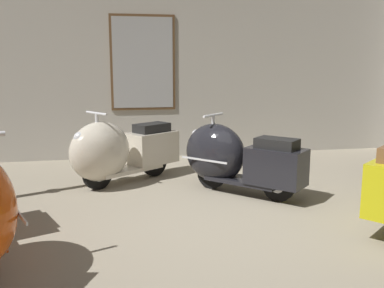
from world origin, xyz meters
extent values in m
plane|color=gray|center=(0.00, 0.00, 0.00)|extent=(60.00, 60.00, 0.00)
cube|color=#ADA89E|center=(0.00, 3.57, 1.65)|extent=(18.00, 0.20, 3.31)
cube|color=brown|center=(-0.52, 3.46, 1.60)|extent=(1.07, 0.03, 1.56)
cube|color=#9E9E9E|center=(-0.52, 3.44, 1.60)|extent=(0.99, 0.01, 1.48)
cube|color=silver|center=(-1.81, -0.50, 0.48)|extent=(0.30, 0.69, 0.03)
cylinder|color=black|center=(-1.26, 1.61, 0.20)|extent=(0.37, 0.29, 0.40)
cylinder|color=silver|center=(-1.26, 1.61, 0.20)|extent=(0.20, 0.18, 0.18)
cylinder|color=black|center=(-0.48, 2.16, 0.20)|extent=(0.37, 0.29, 0.40)
cylinder|color=silver|center=(-0.48, 2.16, 0.20)|extent=(0.20, 0.18, 0.18)
cube|color=beige|center=(-0.87, 1.89, 0.18)|extent=(0.99, 0.84, 0.05)
ellipsoid|color=beige|center=(-1.22, 1.64, 0.49)|extent=(0.99, 0.91, 0.76)
cube|color=beige|center=(-0.51, 2.13, 0.42)|extent=(0.79, 0.72, 0.44)
cube|color=black|center=(-0.51, 2.13, 0.70)|extent=(0.55, 0.50, 0.12)
sphere|color=silver|center=(-1.45, 1.48, 0.69)|extent=(0.15, 0.15, 0.15)
cylinder|color=silver|center=(-1.24, 1.62, 0.83)|extent=(0.04, 0.04, 0.28)
cylinder|color=silver|center=(-1.24, 1.62, 0.97)|extent=(0.28, 0.38, 0.03)
cylinder|color=black|center=(0.17, 1.39, 0.19)|extent=(0.33, 0.33, 0.39)
cylinder|color=silver|center=(0.17, 1.39, 0.19)|extent=(0.19, 0.19, 0.18)
cylinder|color=black|center=(0.82, 0.73, 0.19)|extent=(0.33, 0.33, 0.39)
cylinder|color=silver|center=(0.82, 0.73, 0.19)|extent=(0.19, 0.19, 0.18)
cube|color=black|center=(0.50, 1.06, 0.18)|extent=(0.90, 0.91, 0.05)
ellipsoid|color=black|center=(0.21, 1.36, 0.47)|extent=(0.93, 0.94, 0.74)
cube|color=black|center=(0.79, 0.75, 0.41)|extent=(0.74, 0.75, 0.43)
cube|color=black|center=(0.79, 0.75, 0.68)|extent=(0.52, 0.53, 0.12)
sphere|color=silver|center=(0.02, 1.55, 0.68)|extent=(0.15, 0.15, 0.15)
cylinder|color=silver|center=(0.19, 1.38, 0.81)|extent=(0.04, 0.04, 0.27)
cylinder|color=silver|center=(0.19, 1.38, 0.95)|extent=(0.33, 0.32, 0.03)
cube|color=silver|center=(0.03, 1.18, 0.42)|extent=(0.46, 0.48, 0.02)
camera|label=1|loc=(-1.06, -3.86, 1.58)|focal=40.52mm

